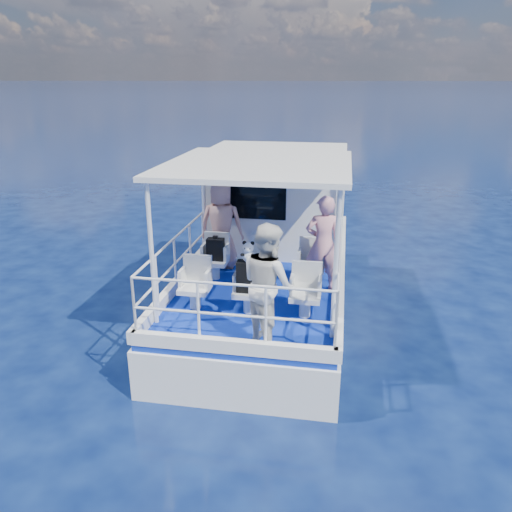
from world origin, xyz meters
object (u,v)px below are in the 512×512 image
Objects in this scene: passenger_port_fwd at (221,225)px; passenger_stbd_aft at (268,284)px; panda at (248,252)px; backpack_center at (248,277)px.

passenger_port_fwd and passenger_stbd_aft have the same top height.
panda is at bearing -10.63° from passenger_stbd_aft.
panda reaches higher than backpack_center.
passenger_port_fwd is at bearing 114.73° from panda.
passenger_port_fwd is at bearing -13.17° from passenger_stbd_aft.
passenger_stbd_aft is 5.28× the size of panda.
passenger_port_fwd is at bearing 114.51° from backpack_center.
passenger_port_fwd is 2.18m from backpack_center.
passenger_port_fwd is 3.44× the size of backpack_center.
panda is (0.91, -1.99, 0.18)m from passenger_port_fwd.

